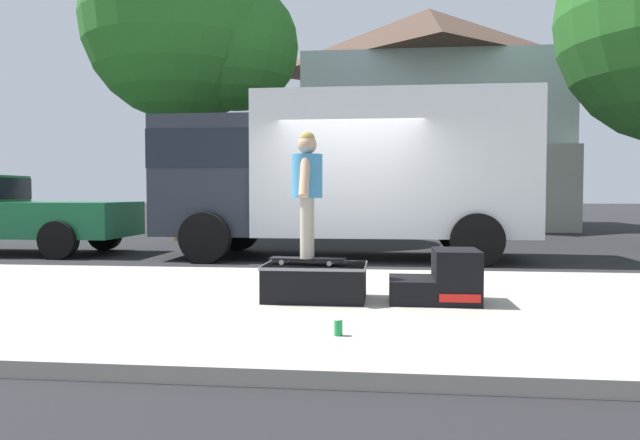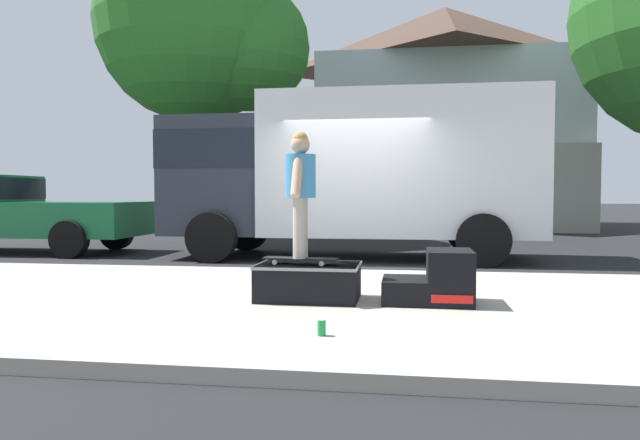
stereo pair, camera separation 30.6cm
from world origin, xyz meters
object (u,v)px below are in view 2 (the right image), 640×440
object	(u,v)px
skateboard	(300,259)
street_tree_neighbour	(205,30)
kicker_ramp	(436,281)
skate_box	(309,280)
pickup_truck_green	(0,210)
soda_can	(322,328)
box_truck	(348,169)
skater_kid	(300,184)

from	to	relation	value
skateboard	street_tree_neighbour	distance (m)	11.09
kicker_ramp	street_tree_neighbour	distance (m)	11.73
kicker_ramp	skate_box	bearing A→B (deg)	179.98
pickup_truck_green	street_tree_neighbour	size ratio (longest dim) A/B	0.70
street_tree_neighbour	kicker_ramp	bearing A→B (deg)	-58.31
kicker_ramp	soda_can	distance (m)	1.82
box_truck	street_tree_neighbour	world-z (taller)	street_tree_neighbour
kicker_ramp	box_truck	world-z (taller)	box_truck
skater_kid	box_truck	world-z (taller)	box_truck
skateboard	skater_kid	xyz separation A→B (m)	(-0.00, -0.00, 0.78)
soda_can	pickup_truck_green	distance (m)	10.40
skateboard	box_truck	bearing A→B (deg)	90.30
skater_kid	soda_can	size ratio (longest dim) A/B	10.33
kicker_ramp	pickup_truck_green	xyz separation A→B (m)	(-8.76, 5.26, 0.55)
soda_can	box_truck	bearing A→B (deg)	93.94
skate_box	pickup_truck_green	size ratio (longest dim) A/B	0.19
skateboard	street_tree_neighbour	xyz separation A→B (m)	(-4.16, 9.02, 4.94)
box_truck	street_tree_neighbour	bearing A→B (deg)	137.74
soda_can	street_tree_neighbour	distance (m)	12.65
skateboard	skate_box	bearing A→B (deg)	32.47
kicker_ramp	pickup_truck_green	size ratio (longest dim) A/B	0.16
skate_box	box_truck	distance (m)	5.40
skater_kid	pickup_truck_green	size ratio (longest dim) A/B	0.23
skate_box	soda_can	distance (m)	1.60
kicker_ramp	soda_can	xyz separation A→B (m)	(-0.94, -1.55, -0.16)
soda_can	skater_kid	bearing A→B (deg)	106.29
street_tree_neighbour	skate_box	bearing A→B (deg)	-64.72
skateboard	box_truck	xyz separation A→B (m)	(-0.03, 5.27, 1.15)
skater_kid	box_truck	bearing A→B (deg)	90.30
kicker_ramp	box_truck	distance (m)	5.57
skateboard	soda_can	bearing A→B (deg)	-73.71
skater_kid	pickup_truck_green	world-z (taller)	skater_kid
street_tree_neighbour	soda_can	bearing A→B (deg)	-66.40
skateboard	pickup_truck_green	bearing A→B (deg)	144.28
kicker_ramp	street_tree_neighbour	bearing A→B (deg)	121.69
pickup_truck_green	skateboard	bearing A→B (deg)	-35.72
skate_box	skateboard	bearing A→B (deg)	-147.53
skate_box	pickup_truck_green	world-z (taller)	pickup_truck_green
skate_box	kicker_ramp	xyz separation A→B (m)	(1.30, -0.00, 0.02)
kicker_ramp	soda_can	bearing A→B (deg)	-121.17
skateboard	box_truck	size ratio (longest dim) A/B	0.12
skater_kid	soda_can	bearing A→B (deg)	-73.71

